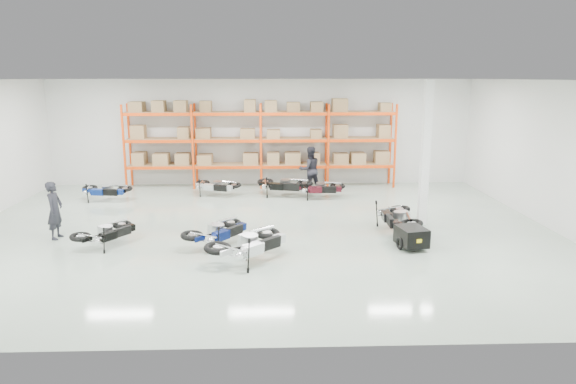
{
  "coord_description": "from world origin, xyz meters",
  "views": [
    {
      "loc": [
        0.41,
        -15.09,
        4.6
      ],
      "look_at": [
        0.94,
        0.41,
        1.1
      ],
      "focal_mm": 32.0,
      "sensor_mm": 36.0,
      "label": 1
    }
  ],
  "objects_px": {
    "moto_back_b": "(216,183)",
    "moto_back_a": "(105,187)",
    "person_back": "(310,169)",
    "trailer": "(411,236)",
    "person_left": "(55,210)",
    "moto_touring_right": "(398,213)",
    "moto_black_far_left": "(106,229)",
    "moto_back_c": "(284,181)",
    "moto_blue_centre": "(218,227)",
    "moto_back_d": "(320,185)",
    "moto_silver_left": "(250,238)"
  },
  "relations": [
    {
      "from": "moto_blue_centre",
      "to": "moto_back_a",
      "type": "height_order",
      "value": "moto_blue_centre"
    },
    {
      "from": "moto_black_far_left",
      "to": "moto_blue_centre",
      "type": "bearing_deg",
      "value": -148.22
    },
    {
      "from": "moto_touring_right",
      "to": "moto_back_b",
      "type": "bearing_deg",
      "value": 141.97
    },
    {
      "from": "moto_back_d",
      "to": "moto_back_b",
      "type": "bearing_deg",
      "value": 84.0
    },
    {
      "from": "moto_blue_centre",
      "to": "moto_silver_left",
      "type": "xyz_separation_m",
      "value": [
        0.93,
        -1.24,
        0.06
      ]
    },
    {
      "from": "moto_silver_left",
      "to": "person_left",
      "type": "bearing_deg",
      "value": 24.93
    },
    {
      "from": "moto_blue_centre",
      "to": "person_back",
      "type": "xyz_separation_m",
      "value": [
        3.04,
        6.75,
        0.38
      ]
    },
    {
      "from": "moto_back_b",
      "to": "person_left",
      "type": "xyz_separation_m",
      "value": [
        -4.05,
        -5.37,
        0.33
      ]
    },
    {
      "from": "moto_silver_left",
      "to": "moto_back_d",
      "type": "xyz_separation_m",
      "value": [
        2.41,
        6.91,
        -0.09
      ]
    },
    {
      "from": "person_back",
      "to": "moto_black_far_left",
      "type": "bearing_deg",
      "value": 30.92
    },
    {
      "from": "moto_black_far_left",
      "to": "moto_touring_right",
      "type": "relative_size",
      "value": 0.86
    },
    {
      "from": "moto_back_b",
      "to": "moto_back_a",
      "type": "bearing_deg",
      "value": 121.65
    },
    {
      "from": "moto_back_b",
      "to": "person_left",
      "type": "height_order",
      "value": "person_left"
    },
    {
      "from": "trailer",
      "to": "moto_back_d",
      "type": "distance_m",
      "value": 6.37
    },
    {
      "from": "moto_back_d",
      "to": "person_left",
      "type": "height_order",
      "value": "person_left"
    },
    {
      "from": "moto_black_far_left",
      "to": "moto_back_c",
      "type": "xyz_separation_m",
      "value": [
        5.04,
        5.96,
        0.08
      ]
    },
    {
      "from": "moto_black_far_left",
      "to": "trailer",
      "type": "bearing_deg",
      "value": -149.36
    },
    {
      "from": "moto_touring_right",
      "to": "moto_back_a",
      "type": "relative_size",
      "value": 1.15
    },
    {
      "from": "moto_black_far_left",
      "to": "moto_back_d",
      "type": "bearing_deg",
      "value": -104.97
    },
    {
      "from": "moto_touring_right",
      "to": "moto_back_a",
      "type": "xyz_separation_m",
      "value": [
        -10.09,
        4.34,
        -0.08
      ]
    },
    {
      "from": "moto_back_b",
      "to": "person_back",
      "type": "bearing_deg",
      "value": -60.59
    },
    {
      "from": "moto_silver_left",
      "to": "moto_touring_right",
      "type": "distance_m",
      "value": 4.99
    },
    {
      "from": "trailer",
      "to": "moto_black_far_left",
      "type": "bearing_deg",
      "value": 164.41
    },
    {
      "from": "person_back",
      "to": "trailer",
      "type": "bearing_deg",
      "value": 91.07
    },
    {
      "from": "moto_touring_right",
      "to": "person_back",
      "type": "distance_m",
      "value": 5.98
    },
    {
      "from": "moto_silver_left",
      "to": "moto_black_far_left",
      "type": "relative_size",
      "value": 1.22
    },
    {
      "from": "moto_back_a",
      "to": "moto_back_d",
      "type": "height_order",
      "value": "moto_back_d"
    },
    {
      "from": "trailer",
      "to": "moto_back_c",
      "type": "bearing_deg",
      "value": 105.09
    },
    {
      "from": "moto_back_c",
      "to": "moto_blue_centre",
      "type": "bearing_deg",
      "value": 176.89
    },
    {
      "from": "moto_silver_left",
      "to": "moto_black_far_left",
      "type": "height_order",
      "value": "moto_silver_left"
    },
    {
      "from": "moto_black_far_left",
      "to": "person_left",
      "type": "bearing_deg",
      "value": 9.96
    },
    {
      "from": "moto_blue_centre",
      "to": "person_back",
      "type": "height_order",
      "value": "person_back"
    },
    {
      "from": "moto_back_a",
      "to": "moto_back_d",
      "type": "xyz_separation_m",
      "value": [
        8.16,
        0.13,
        0.01
      ]
    },
    {
      "from": "moto_back_d",
      "to": "moto_black_far_left",
      "type": "bearing_deg",
      "value": 132.94
    },
    {
      "from": "moto_back_d",
      "to": "moto_blue_centre",
      "type": "bearing_deg",
      "value": 151.63
    },
    {
      "from": "trailer",
      "to": "moto_back_a",
      "type": "distance_m",
      "value": 11.71
    },
    {
      "from": "moto_black_far_left",
      "to": "person_left",
      "type": "distance_m",
      "value": 1.87
    },
    {
      "from": "moto_blue_centre",
      "to": "moto_back_a",
      "type": "relative_size",
      "value": 1.08
    },
    {
      "from": "moto_back_a",
      "to": "moto_back_d",
      "type": "distance_m",
      "value": 8.16
    },
    {
      "from": "moto_touring_right",
      "to": "person_left",
      "type": "xyz_separation_m",
      "value": [
        -10.03,
        -0.32,
        0.25
      ]
    },
    {
      "from": "moto_blue_centre",
      "to": "moto_black_far_left",
      "type": "distance_m",
      "value": 3.08
    },
    {
      "from": "moto_black_far_left",
      "to": "trailer",
      "type": "distance_m",
      "value": 8.37
    },
    {
      "from": "moto_blue_centre",
      "to": "moto_back_d",
      "type": "height_order",
      "value": "moto_blue_centre"
    },
    {
      "from": "moto_back_b",
      "to": "moto_back_d",
      "type": "bearing_deg",
      "value": -76.21
    },
    {
      "from": "person_left",
      "to": "moto_touring_right",
      "type": "bearing_deg",
      "value": -84.4
    },
    {
      "from": "person_left",
      "to": "trailer",
      "type": "bearing_deg",
      "value": -93.49
    },
    {
      "from": "moto_black_far_left",
      "to": "moto_back_a",
      "type": "bearing_deg",
      "value": -38.0
    },
    {
      "from": "moto_black_far_left",
      "to": "moto_back_c",
      "type": "height_order",
      "value": "moto_back_c"
    },
    {
      "from": "person_left",
      "to": "moto_back_b",
      "type": "bearing_deg",
      "value": -33.25
    },
    {
      "from": "moto_back_a",
      "to": "moto_back_b",
      "type": "relative_size",
      "value": 1.01
    }
  ]
}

